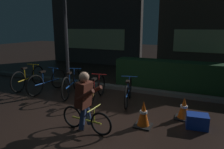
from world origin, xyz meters
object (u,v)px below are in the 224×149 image
(street_post, at_px, (67,47))
(parked_bike_left_mid, at_px, (47,82))
(parked_bike_leftmost, at_px, (29,78))
(parked_bike_center_left, at_px, (72,83))
(cyclist, at_px, (85,102))
(traffic_cone_near, at_px, (143,114))
(parked_bike_right_mid, at_px, (128,92))
(traffic_cone_far, at_px, (184,109))
(parked_bike_center_right, at_px, (96,89))
(blue_crate, at_px, (197,121))

(street_post, relative_size, parked_bike_left_mid, 1.78)
(parked_bike_leftmost, distance_m, parked_bike_left_mid, 0.91)
(parked_bike_center_left, bearing_deg, cyclist, -154.32)
(traffic_cone_near, bearing_deg, parked_bike_right_mid, 122.68)
(traffic_cone_far, relative_size, cyclist, 0.42)
(parked_bike_leftmost, bearing_deg, parked_bike_right_mid, -96.41)
(street_post, bearing_deg, parked_bike_left_mid, -162.12)
(traffic_cone_near, height_order, traffic_cone_far, traffic_cone_near)
(street_post, relative_size, parked_bike_center_right, 1.89)
(traffic_cone_far, xyz_separation_m, cyclist, (-1.78, -1.40, 0.38))
(parked_bike_left_mid, height_order, parked_bike_center_right, parked_bike_left_mid)
(street_post, distance_m, traffic_cone_near, 3.36)
(traffic_cone_near, relative_size, traffic_cone_far, 1.09)
(parked_bike_center_left, bearing_deg, parked_bike_right_mid, -104.51)
(parked_bike_leftmost, relative_size, blue_crate, 3.91)
(traffic_cone_near, relative_size, blue_crate, 1.30)
(parked_bike_left_mid, relative_size, traffic_cone_near, 2.91)
(parked_bike_center_left, height_order, cyclist, cyclist)
(blue_crate, bearing_deg, parked_bike_left_mid, 171.52)
(parked_bike_left_mid, bearing_deg, traffic_cone_far, -87.86)
(parked_bike_center_right, height_order, blue_crate, parked_bike_center_right)
(parked_bike_center_left, height_order, traffic_cone_near, parked_bike_center_left)
(parked_bike_center_right, xyz_separation_m, parked_bike_right_mid, (0.92, 0.18, -0.01))
(street_post, xyz_separation_m, parked_bike_center_right, (1.15, -0.26, -1.14))
(parked_bike_leftmost, distance_m, parked_bike_right_mid, 3.64)
(parked_bike_right_mid, bearing_deg, cyclist, 159.23)
(traffic_cone_far, distance_m, blue_crate, 0.48)
(parked_bike_right_mid, bearing_deg, traffic_cone_far, -120.41)
(parked_bike_center_left, distance_m, cyclist, 2.46)
(street_post, relative_size, parked_bike_leftmost, 1.72)
(parked_bike_left_mid, bearing_deg, parked_bike_center_left, -76.95)
(blue_crate, bearing_deg, parked_bike_leftmost, 171.96)
(parked_bike_center_right, distance_m, traffic_cone_near, 2.00)
(parked_bike_right_mid, distance_m, traffic_cone_near, 1.45)
(street_post, xyz_separation_m, parked_bike_right_mid, (2.07, -0.08, -1.15))
(parked_bike_right_mid, height_order, traffic_cone_far, parked_bike_right_mid)
(street_post, xyz_separation_m, parked_bike_center_left, (0.20, -0.12, -1.12))
(parked_bike_leftmost, distance_m, cyclist, 3.87)
(street_post, relative_size, traffic_cone_near, 5.18)
(traffic_cone_far, relative_size, blue_crate, 1.19)
(parked_bike_left_mid, relative_size, blue_crate, 3.78)
(parked_bike_left_mid, xyz_separation_m, traffic_cone_near, (3.52, -1.08, -0.07))
(traffic_cone_near, bearing_deg, traffic_cone_far, 44.90)
(blue_crate, relative_size, cyclist, 0.35)
(traffic_cone_near, distance_m, traffic_cone_far, 1.06)
(cyclist, bearing_deg, street_post, 137.27)
(parked_bike_right_mid, relative_size, blue_crate, 3.43)
(parked_bike_leftmost, bearing_deg, traffic_cone_near, -111.98)
(parked_bike_leftmost, xyz_separation_m, parked_bike_center_left, (1.78, 0.01, -0.00))
(parked_bike_center_left, xyz_separation_m, cyclist, (1.62, -1.84, 0.27))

